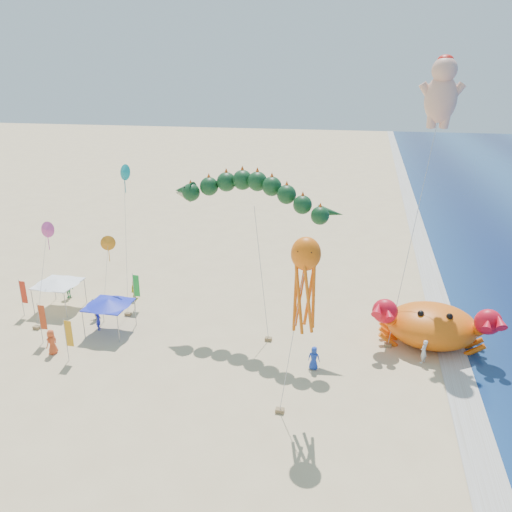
{
  "coord_description": "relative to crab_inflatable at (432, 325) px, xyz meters",
  "views": [
    {
      "loc": [
        5.25,
        -30.24,
        18.37
      ],
      "look_at": [
        -2.0,
        2.0,
        6.5
      ],
      "focal_mm": 35.0,
      "sensor_mm": 36.0,
      "label": 1
    }
  ],
  "objects": [
    {
      "name": "feather_flags",
      "position": [
        -26.66,
        -3.74,
        0.36
      ],
      "size": [
        8.85,
        8.6,
        3.2
      ],
      "color": "gray",
      "rests_on": "ground"
    },
    {
      "name": "canopy_blue",
      "position": [
        -23.61,
        -3.21,
        0.79
      ],
      "size": [
        3.34,
        3.34,
        2.71
      ],
      "color": "gray",
      "rests_on": "ground"
    },
    {
      "name": "beachgoers",
      "position": [
        -22.51,
        -1.75,
        -0.78
      ],
      "size": [
        30.46,
        10.7,
        1.83
      ],
      "color": "silver",
      "rests_on": "ground"
    },
    {
      "name": "crab_inflatable",
      "position": [
        0.0,
        0.0,
        0.0
      ],
      "size": [
        8.55,
        5.36,
        3.75
      ],
      "color": "orange",
      "rests_on": "ground"
    },
    {
      "name": "ground",
      "position": [
        -10.57,
        -3.74,
        -1.65
      ],
      "size": [
        320.0,
        320.0,
        0.0
      ],
      "primitive_type": "plane",
      "color": "#D1B784",
      "rests_on": "ground"
    },
    {
      "name": "dragon_kite",
      "position": [
        -13.3,
        0.07,
        8.57
      ],
      "size": [
        12.56,
        4.29,
        11.59
      ],
      "color": "#0E3518",
      "rests_on": "ground"
    },
    {
      "name": "octopus_kite",
      "position": [
        -8.18,
        -9.3,
        6.6
      ],
      "size": [
        2.15,
        1.66,
        10.54
      ],
      "color": "orange",
      "rests_on": "ground"
    },
    {
      "name": "small_kites",
      "position": [
        -27.09,
        1.59,
        5.17
      ],
      "size": [
        7.19,
        7.26,
        11.89
      ],
      "color": "#DA489F",
      "rests_on": "ground"
    },
    {
      "name": "canopy_white",
      "position": [
        -29.73,
        -0.39,
        0.79
      ],
      "size": [
        3.54,
        3.54,
        2.71
      ],
      "color": "gray",
      "rests_on": "ground"
    },
    {
      "name": "cherub_kite",
      "position": [
        -0.65,
        5.03,
        15.83
      ],
      "size": [
        3.72,
        7.14,
        19.86
      ],
      "color": "#E9A88E",
      "rests_on": "ground"
    },
    {
      "name": "foam_strip",
      "position": [
        1.43,
        -3.74,
        -1.64
      ],
      "size": [
        320.0,
        320.0,
        0.0
      ],
      "primitive_type": "plane",
      "color": "silver",
      "rests_on": "ground"
    }
  ]
}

